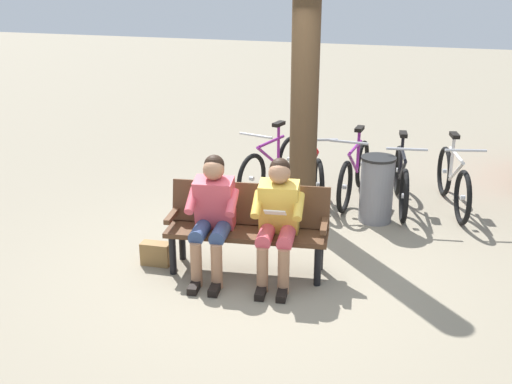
% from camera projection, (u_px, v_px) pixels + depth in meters
% --- Properties ---
extents(ground_plane, '(40.00, 40.00, 0.00)m').
position_uv_depth(ground_plane, '(263.00, 268.00, 6.39)').
color(ground_plane, gray).
extents(bench, '(1.65, 0.70, 0.87)m').
position_uv_depth(bench, '(248.00, 222.00, 6.23)').
color(bench, '#51331E').
rests_on(bench, ground).
extents(person_reading, '(0.53, 0.80, 1.20)m').
position_uv_depth(person_reading, '(278.00, 215.00, 5.98)').
color(person_reading, gold).
rests_on(person_reading, ground).
extents(person_companion, '(0.53, 0.80, 1.20)m').
position_uv_depth(person_companion, '(213.00, 211.00, 6.08)').
color(person_companion, '#D84C59').
rests_on(person_companion, ground).
extents(handbag, '(0.31, 0.16, 0.24)m').
position_uv_depth(handbag, '(156.00, 254.00, 6.44)').
color(handbag, olive).
rests_on(handbag, ground).
extents(tree_trunk, '(0.32, 0.32, 3.33)m').
position_uv_depth(tree_trunk, '(305.00, 82.00, 7.11)').
color(tree_trunk, '#4C3823').
rests_on(tree_trunk, ground).
extents(litter_bin, '(0.41, 0.41, 0.80)m').
position_uv_depth(litter_bin, '(377.00, 189.00, 7.46)').
color(litter_bin, slate).
rests_on(litter_bin, ground).
extents(bicycle_silver, '(0.56, 1.65, 0.94)m').
position_uv_depth(bicycle_silver, '(453.00, 181.00, 7.87)').
color(bicycle_silver, black).
rests_on(bicycle_silver, ground).
extents(bicycle_red, '(0.48, 1.67, 0.94)m').
position_uv_depth(bicycle_red, '(401.00, 180.00, 7.92)').
color(bicycle_red, black).
rests_on(bicycle_red, ground).
extents(bicycle_black, '(0.48, 1.68, 0.94)m').
position_uv_depth(bicycle_black, '(354.00, 173.00, 8.20)').
color(bicycle_black, black).
rests_on(bicycle_black, ground).
extents(bicycle_orange, '(0.70, 1.59, 0.94)m').
position_uv_depth(bicycle_orange, '(313.00, 170.00, 8.32)').
color(bicycle_orange, black).
rests_on(bicycle_orange, ground).
extents(bicycle_blue, '(0.57, 1.65, 0.94)m').
position_uv_depth(bicycle_blue, '(272.00, 166.00, 8.47)').
color(bicycle_blue, black).
rests_on(bicycle_blue, ground).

